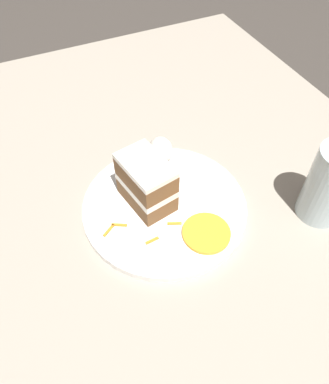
% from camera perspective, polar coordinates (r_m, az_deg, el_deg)
% --- Properties ---
extents(ground_plane, '(6.00, 6.00, 0.00)m').
position_cam_1_polar(ground_plane, '(0.65, -2.53, -3.11)').
color(ground_plane, '#38332D').
rests_on(ground_plane, ground).
extents(dining_table, '(1.13, 0.97, 0.02)m').
position_cam_1_polar(dining_table, '(0.65, -2.57, -2.55)').
color(dining_table, gray).
rests_on(dining_table, ground).
extents(plate, '(0.27, 0.27, 0.01)m').
position_cam_1_polar(plate, '(0.63, -0.00, -2.20)').
color(plate, white).
rests_on(plate, dining_table).
extents(cake_slice, '(0.10, 0.08, 0.09)m').
position_cam_1_polar(cake_slice, '(0.59, -2.38, 1.28)').
color(cake_slice, brown).
rests_on(cake_slice, plate).
extents(cream_dollop, '(0.05, 0.04, 0.05)m').
position_cam_1_polar(cream_dollop, '(0.67, -0.55, 6.40)').
color(cream_dollop, white).
rests_on(cream_dollop, plate).
extents(orange_garnish, '(0.08, 0.08, 0.01)m').
position_cam_1_polar(orange_garnish, '(0.59, 6.39, -6.24)').
color(orange_garnish, orange).
rests_on(orange_garnish, plate).
extents(carrot_shreds_scatter, '(0.17, 0.16, 0.00)m').
position_cam_1_polar(carrot_shreds_scatter, '(0.63, -3.22, -1.04)').
color(carrot_shreds_scatter, orange).
rests_on(carrot_shreds_scatter, plate).
extents(drinking_glass, '(0.07, 0.07, 0.14)m').
position_cam_1_polar(drinking_glass, '(0.64, 23.66, 0.48)').
color(drinking_glass, silver).
rests_on(drinking_glass, dining_table).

